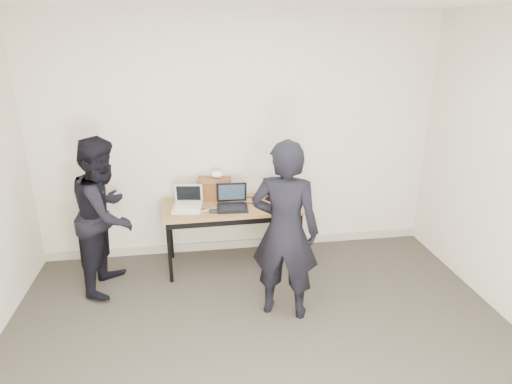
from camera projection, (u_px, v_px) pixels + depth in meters
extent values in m
cube|color=beige|center=(238.00, 138.00, 4.79)|extent=(4.50, 0.05, 2.70)
cube|color=brown|center=(233.00, 206.00, 4.61)|extent=(1.51, 0.68, 0.03)
cylinder|color=black|center=(170.00, 253.00, 4.39)|extent=(0.04, 0.04, 0.68)
cylinder|color=black|center=(300.00, 242.00, 4.60)|extent=(0.04, 0.04, 0.68)
cylinder|color=black|center=(171.00, 231.00, 4.88)|extent=(0.04, 0.04, 0.68)
cylinder|color=black|center=(288.00, 222.00, 5.09)|extent=(0.04, 0.04, 0.68)
cube|color=black|center=(236.00, 222.00, 4.37)|extent=(1.40, 0.05, 0.06)
cube|color=beige|center=(187.00, 208.00, 4.47)|extent=(0.33, 0.29, 0.03)
cube|color=silver|center=(187.00, 208.00, 4.44)|extent=(0.26, 0.17, 0.01)
cube|color=beige|center=(189.00, 193.00, 4.56)|extent=(0.30, 0.09, 0.21)
cube|color=black|center=(188.00, 193.00, 4.55)|extent=(0.26, 0.07, 0.17)
cube|color=beige|center=(189.00, 202.00, 4.58)|extent=(0.27, 0.05, 0.02)
cube|color=black|center=(232.00, 208.00, 4.49)|extent=(0.34, 0.26, 0.02)
cube|color=black|center=(233.00, 208.00, 4.46)|extent=(0.27, 0.15, 0.01)
cube|color=black|center=(232.00, 192.00, 4.59)|extent=(0.33, 0.09, 0.23)
cube|color=#26333F|center=(232.00, 192.00, 4.58)|extent=(0.28, 0.07, 0.19)
cube|color=black|center=(232.00, 203.00, 4.60)|extent=(0.29, 0.03, 0.02)
cube|color=black|center=(281.00, 198.00, 4.76)|extent=(0.36, 0.34, 0.02)
cube|color=black|center=(283.00, 198.00, 4.74)|extent=(0.26, 0.24, 0.01)
cube|color=black|center=(272.00, 186.00, 4.82)|extent=(0.28, 0.23, 0.20)
cube|color=black|center=(273.00, 186.00, 4.81)|extent=(0.23, 0.19, 0.16)
cube|color=black|center=(274.00, 195.00, 4.83)|extent=(0.22, 0.17, 0.01)
cube|color=brown|center=(214.00, 188.00, 4.74)|extent=(0.38, 0.22, 0.24)
cube|color=brown|center=(214.00, 182.00, 4.65)|extent=(0.37, 0.13, 0.07)
cube|color=brown|center=(229.00, 190.00, 4.75)|extent=(0.03, 0.10, 0.02)
ellipsoid|color=white|center=(217.00, 174.00, 4.69)|extent=(0.14, 0.11, 0.08)
cube|color=black|center=(286.00, 191.00, 4.84)|extent=(0.25, 0.22, 0.13)
cube|color=black|center=(213.00, 211.00, 4.40)|extent=(0.09, 0.05, 0.03)
cube|color=black|center=(261.00, 205.00, 4.60)|extent=(0.29, 0.18, 0.01)
cube|color=black|center=(248.00, 197.00, 4.81)|extent=(0.25, 0.01, 0.01)
cube|color=black|center=(193.00, 206.00, 4.58)|extent=(0.23, 0.25, 0.01)
cube|color=silver|center=(233.00, 209.00, 4.49)|extent=(0.19, 0.17, 0.01)
cube|color=black|center=(281.00, 203.00, 4.64)|extent=(0.18, 0.21, 0.01)
cube|color=silver|center=(211.00, 209.00, 4.49)|extent=(0.26, 0.11, 0.01)
imported|color=black|center=(285.00, 231.00, 3.74)|extent=(0.71, 0.59, 1.66)
imported|color=black|center=(106.00, 215.00, 4.20)|extent=(0.72, 0.86, 1.57)
cube|color=#ACA28E|center=(240.00, 244.00, 5.21)|extent=(4.50, 0.03, 0.10)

